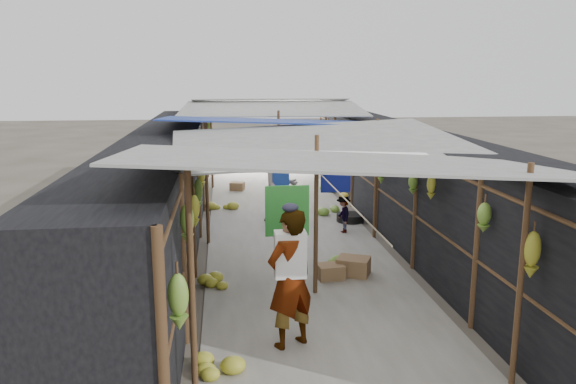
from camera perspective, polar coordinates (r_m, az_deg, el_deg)
name	(u,v)px	position (r m, az deg, el deg)	size (l,w,h in m)	color
aisle_slab	(290,234)	(12.62, 0.19, -4.26)	(3.60, 16.00, 0.02)	#9E998E
stall_left	(165,187)	(12.33, -12.36, 0.53)	(1.40, 15.00, 2.30)	black
stall_right	(409,181)	(12.95, 12.15, 1.07)	(1.40, 15.00, 2.30)	black
crate_near	(353,267)	(10.12, 6.67, -7.55)	(0.56, 0.44, 0.33)	#95724B
crate_mid	(330,272)	(9.92, 4.33, -8.11)	(0.45, 0.36, 0.27)	#95724B
crate_back	(237,187)	(17.33, -5.18, 0.56)	(0.42, 0.34, 0.27)	#95724B
black_basin	(350,218)	(13.71, 6.34, -2.64)	(0.67, 0.67, 0.20)	black
vendor_elderly	(290,279)	(7.30, 0.23, -8.85)	(0.68, 0.45, 1.87)	white
shopper_blue	(280,186)	(13.52, -0.78, 0.60)	(0.85, 0.66, 1.75)	#224CAA
vendor_seated	(343,214)	(12.65, 5.64, -2.28)	(0.56, 0.32, 0.87)	#494540
market_canopy	(290,125)	(12.50, 0.16, 6.79)	(5.62, 15.20, 2.77)	brown
hanging_bananas	(289,165)	(11.96, 0.07, 2.78)	(3.95, 14.45, 0.84)	olive
floor_bananas	(292,228)	(12.56, 0.41, -3.68)	(3.80, 10.64, 0.34)	#A3A02A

